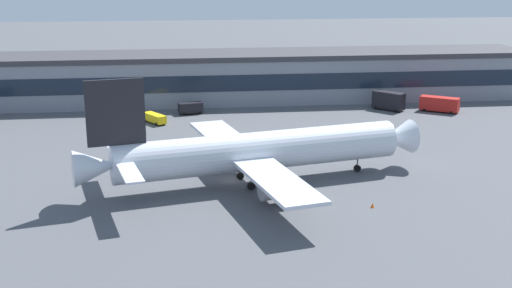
{
  "coord_description": "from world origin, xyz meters",
  "views": [
    {
      "loc": [
        -8.35,
        -95.6,
        31.92
      ],
      "look_at": [
        3.81,
        2.29,
        5.0
      ],
      "focal_mm": 46.34,
      "sensor_mm": 36.0,
      "label": 1
    }
  ],
  "objects_px": {
    "crew_van": "(190,108)",
    "fuel_truck": "(440,104)",
    "belt_loader": "(155,118)",
    "catering_truck": "(389,100)",
    "airliner": "(254,152)",
    "traffic_cone_0": "(372,205)"
  },
  "relations": [
    {
      "from": "belt_loader",
      "to": "fuel_truck",
      "type": "height_order",
      "value": "fuel_truck"
    },
    {
      "from": "belt_loader",
      "to": "catering_truck",
      "type": "bearing_deg",
      "value": 7.04
    },
    {
      "from": "traffic_cone_0",
      "to": "airliner",
      "type": "bearing_deg",
      "value": 140.62
    },
    {
      "from": "airliner",
      "to": "belt_loader",
      "type": "distance_m",
      "value": 44.23
    },
    {
      "from": "airliner",
      "to": "crew_van",
      "type": "distance_m",
      "value": 49.88
    },
    {
      "from": "fuel_truck",
      "to": "traffic_cone_0",
      "type": "xyz_separation_m",
      "value": [
        -32.53,
        -56.54,
        -1.56
      ]
    },
    {
      "from": "belt_loader",
      "to": "traffic_cone_0",
      "type": "height_order",
      "value": "belt_loader"
    },
    {
      "from": "belt_loader",
      "to": "fuel_truck",
      "type": "relative_size",
      "value": 0.77
    },
    {
      "from": "fuel_truck",
      "to": "traffic_cone_0",
      "type": "distance_m",
      "value": 65.25
    },
    {
      "from": "airliner",
      "to": "catering_truck",
      "type": "relative_size",
      "value": 7.48
    },
    {
      "from": "fuel_truck",
      "to": "crew_van",
      "type": "relative_size",
      "value": 1.52
    },
    {
      "from": "belt_loader",
      "to": "fuel_truck",
      "type": "xyz_separation_m",
      "value": [
        62.97,
        3.23,
        0.73
      ]
    },
    {
      "from": "airliner",
      "to": "belt_loader",
      "type": "bearing_deg",
      "value": 110.81
    },
    {
      "from": "crew_van",
      "to": "fuel_truck",
      "type": "bearing_deg",
      "value": -4.81
    },
    {
      "from": "catering_truck",
      "to": "belt_loader",
      "type": "height_order",
      "value": "catering_truck"
    },
    {
      "from": "airliner",
      "to": "fuel_truck",
      "type": "height_order",
      "value": "airliner"
    },
    {
      "from": "belt_loader",
      "to": "crew_van",
      "type": "distance_m",
      "value": 10.87
    },
    {
      "from": "airliner",
      "to": "crew_van",
      "type": "xyz_separation_m",
      "value": [
        -8.18,
        49.08,
        -3.54
      ]
    },
    {
      "from": "crew_van",
      "to": "catering_truck",
      "type": "bearing_deg",
      "value": -1.85
    },
    {
      "from": "belt_loader",
      "to": "traffic_cone_0",
      "type": "bearing_deg",
      "value": -60.28
    },
    {
      "from": "airliner",
      "to": "fuel_truck",
      "type": "relative_size",
      "value": 6.26
    },
    {
      "from": "crew_van",
      "to": "traffic_cone_0",
      "type": "height_order",
      "value": "crew_van"
    }
  ]
}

